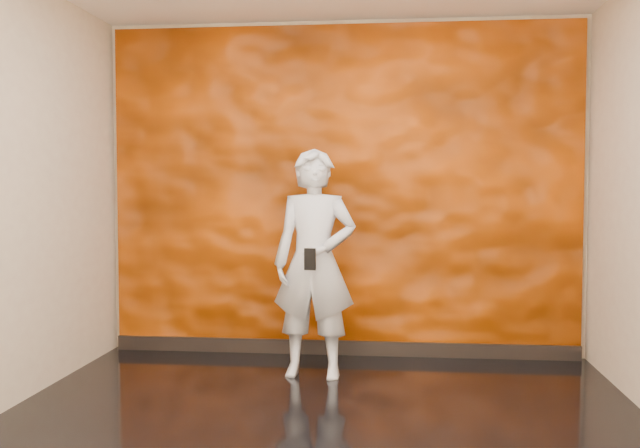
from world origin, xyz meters
The scene contains 5 objects.
room centered at (0.00, 0.00, 1.40)m, with size 4.02×4.02×2.81m.
feature_wall centered at (0.00, 1.96, 1.38)m, with size 3.90×0.06×2.75m, color #CC4901.
baseboard centered at (0.00, 1.92, 0.06)m, with size 3.90×0.04×0.12m, color black.
man centered at (-0.15, 1.23, 0.85)m, with size 0.62×0.41×1.69m, color #A2A7B3.
phone centered at (-0.16, 0.98, 0.90)m, with size 0.08×0.02×0.16m, color black.
Camera 1 is at (0.45, -4.00, 1.41)m, focal length 40.00 mm.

